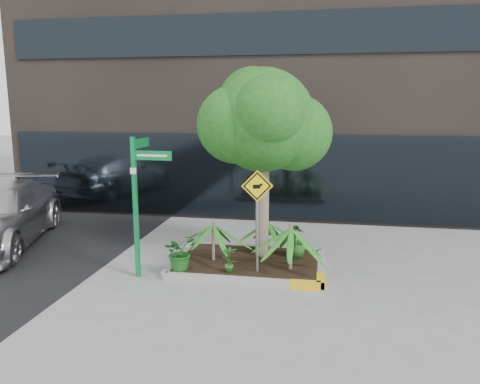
# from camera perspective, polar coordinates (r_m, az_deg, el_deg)

# --- Properties ---
(ground) EXTENTS (80.00, 80.00, 0.00)m
(ground) POSITION_cam_1_polar(r_m,az_deg,el_deg) (10.38, -0.29, -9.52)
(ground) COLOR gray
(ground) RESTS_ON ground
(planter) EXTENTS (3.35, 2.36, 0.15)m
(planter) POSITION_cam_1_polar(r_m,az_deg,el_deg) (10.56, 1.22, -8.57)
(planter) COLOR #9E9E99
(planter) RESTS_ON ground
(tree) EXTENTS (2.95, 2.62, 4.43)m
(tree) POSITION_cam_1_polar(r_m,az_deg,el_deg) (10.42, 2.82, 8.74)
(tree) COLOR gray
(tree) RESTS_ON ground
(palm_front) EXTENTS (1.07, 1.07, 1.18)m
(palm_front) POSITION_cam_1_polar(r_m,az_deg,el_deg) (9.83, 6.27, -4.41)
(palm_front) COLOR gray
(palm_front) RESTS_ON ground
(palm_left) EXTENTS (0.96, 0.96, 1.07)m
(palm_left) POSITION_cam_1_polar(r_m,az_deg,el_deg) (10.37, -3.30, -4.05)
(palm_left) COLOR gray
(palm_left) RESTS_ON ground
(palm_back) EXTENTS (0.80, 0.80, 0.89)m
(palm_back) POSITION_cam_1_polar(r_m,az_deg,el_deg) (11.10, 3.33, -3.78)
(palm_back) COLOR gray
(palm_back) RESTS_ON ground
(shrub_a) EXTENTS (0.93, 0.93, 0.77)m
(shrub_a) POSITION_cam_1_polar(r_m,az_deg,el_deg) (9.96, -7.33, -7.24)
(shrub_a) COLOR #175218
(shrub_a) RESTS_ON planter
(shrub_b) EXTENTS (0.62, 0.62, 0.79)m
(shrub_b) POSITION_cam_1_polar(r_m,az_deg,el_deg) (10.76, 6.87, -5.83)
(shrub_b) COLOR #25631D
(shrub_b) RESTS_ON planter
(shrub_c) EXTENTS (0.38, 0.38, 0.58)m
(shrub_c) POSITION_cam_1_polar(r_m,az_deg,el_deg) (9.74, -1.28, -8.16)
(shrub_c) COLOR #2A7323
(shrub_c) RESTS_ON planter
(shrub_d) EXTENTS (0.55, 0.55, 0.70)m
(shrub_d) POSITION_cam_1_polar(r_m,az_deg,el_deg) (10.95, 2.98, -5.69)
(shrub_d) COLOR #265719
(shrub_d) RESTS_ON planter
(street_sign_post) EXTENTS (0.87, 0.86, 2.94)m
(street_sign_post) POSITION_cam_1_polar(r_m,az_deg,el_deg) (9.81, -12.26, 0.06)
(street_sign_post) COLOR #0C8538
(street_sign_post) RESTS_ON ground
(cattle_sign) EXTENTS (0.64, 0.23, 2.12)m
(cattle_sign) POSITION_cam_1_polar(r_m,az_deg,el_deg) (9.55, 2.11, -1.40)
(cattle_sign) COLOR slate
(cattle_sign) RESTS_ON ground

